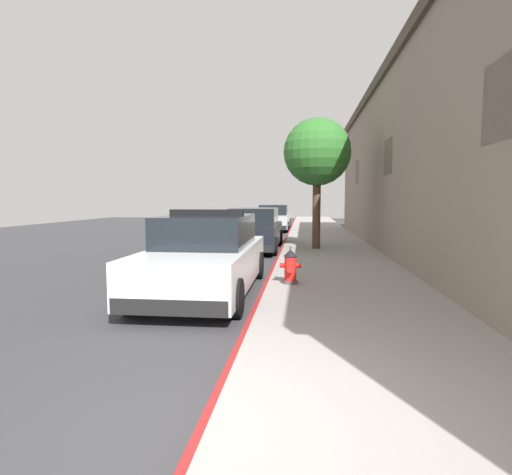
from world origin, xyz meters
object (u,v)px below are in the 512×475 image
at_px(parked_car_dark_far, 274,218).
at_px(street_tree, 317,153).
at_px(police_cruiser, 207,256).
at_px(parked_car_silver_ahead, 254,230).
at_px(fire_hydrant, 290,266).

height_order(parked_car_dark_far, street_tree, street_tree).
distance_m(parked_car_dark_far, street_tree, 11.44).
bearing_deg(police_cruiser, street_tree, 70.40).
relative_size(parked_car_dark_far, street_tree, 1.07).
bearing_deg(street_tree, police_cruiser, -109.60).
bearing_deg(parked_car_silver_ahead, fire_hydrant, -77.59).
xyz_separation_m(parked_car_silver_ahead, street_tree, (2.29, -0.81, 2.75)).
distance_m(police_cruiser, street_tree, 7.60).
height_order(parked_car_silver_ahead, parked_car_dark_far, same).
distance_m(fire_hydrant, street_tree, 7.05).
bearing_deg(parked_car_dark_far, police_cruiser, -90.42).
bearing_deg(street_tree, parked_car_silver_ahead, 160.49).
xyz_separation_m(police_cruiser, parked_car_silver_ahead, (0.09, 7.49, -0.00)).
distance_m(police_cruiser, parked_car_silver_ahead, 7.49).
bearing_deg(police_cruiser, parked_car_silver_ahead, 89.29).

